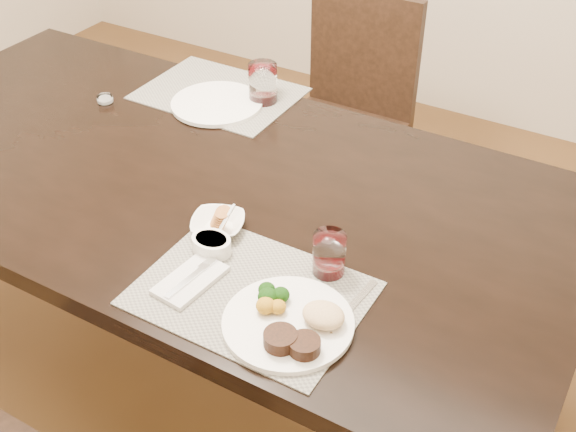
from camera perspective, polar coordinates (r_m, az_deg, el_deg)
The scene contains 14 objects.
ground_plane at distance 2.36m, azimuth -6.16°, elevation -11.90°, with size 4.50×4.50×0.00m, color #4F3219.
dining_table at distance 1.91m, azimuth -7.45°, elevation 1.37°, with size 2.00×1.00×0.75m.
chair_far at distance 2.68m, azimuth 4.82°, elevation 8.61°, with size 0.42×0.42×0.90m.
placemat_near at distance 1.50m, azimuth -2.94°, elevation -6.13°, with size 0.46×0.34×0.00m, color gray.
placemat_far at distance 2.23m, azimuth -5.47°, elevation 9.61°, with size 0.46×0.34×0.00m, color gray.
dinner_plate at distance 1.41m, azimuth 0.38°, elevation -8.42°, with size 0.26×0.26×0.05m.
napkin_fork at distance 1.53m, azimuth -7.71°, elevation -5.03°, with size 0.10×0.16×0.02m.
steak_knife at distance 1.43m, azimuth 4.31°, elevation -8.22°, with size 0.03×0.21×0.01m.
cracker_bowl at distance 1.65m, azimuth -5.56°, elevation -0.62°, with size 0.16×0.16×0.05m.
sauce_ramekin at distance 1.59m, azimuth -6.06°, elevation -2.21°, with size 0.09×0.14×0.07m.
wine_glass_near at distance 1.52m, azimuth 3.26°, elevation -3.15°, with size 0.07×0.07×0.10m.
far_plate at distance 2.16m, azimuth -5.65°, elevation 8.84°, with size 0.27×0.27×0.01m, color white.
wine_glass_far at distance 2.15m, azimuth -2.00°, elevation 10.32°, with size 0.08×0.08×0.12m.
salt_cellar at distance 2.23m, azimuth -14.25°, elevation 8.91°, with size 0.05×0.05×0.02m.
Camera 1 is at (0.99, -1.20, 1.78)m, focal length 45.00 mm.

